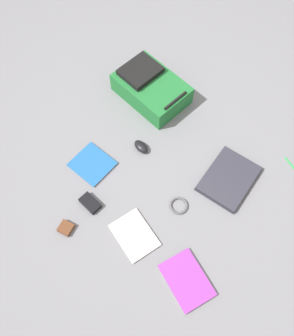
% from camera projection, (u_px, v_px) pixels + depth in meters
% --- Properties ---
extents(ground_plane, '(4.18, 4.18, 0.00)m').
position_uv_depth(ground_plane, '(155.00, 171.00, 2.19)').
color(ground_plane, slate).
extents(backpack, '(0.31, 0.45, 0.17)m').
position_uv_depth(backpack, '(151.00, 88.00, 2.37)').
color(backpack, '#1E662D').
rests_on(backpack, ground_plane).
extents(laptop, '(0.38, 0.31, 0.03)m').
position_uv_depth(laptop, '(229.00, 179.00, 2.15)').
color(laptop, '#24242C').
rests_on(laptop, ground_plane).
extents(book_manual, '(0.23, 0.24, 0.01)m').
position_uv_depth(book_manual, '(92.00, 164.00, 2.20)').
color(book_manual, silver).
rests_on(book_manual, ground_plane).
extents(book_blue, '(0.25, 0.31, 0.02)m').
position_uv_depth(book_blue, '(187.00, 280.00, 1.89)').
color(book_blue, silver).
rests_on(book_blue, ground_plane).
extents(book_red, '(0.22, 0.28, 0.01)m').
position_uv_depth(book_red, '(134.00, 235.00, 2.00)').
color(book_red, silver).
rests_on(book_red, ground_plane).
extents(computer_mouse, '(0.07, 0.11, 0.04)m').
position_uv_depth(computer_mouse, '(141.00, 147.00, 2.24)').
color(computer_mouse, black).
rests_on(computer_mouse, ground_plane).
extents(cable_coil, '(0.10, 0.10, 0.01)m').
position_uv_depth(cable_coil, '(179.00, 206.00, 2.08)').
color(cable_coil, '#4C4C51').
rests_on(cable_coil, ground_plane).
extents(power_brick, '(0.07, 0.12, 0.03)m').
position_uv_depth(power_brick, '(90.00, 203.00, 2.08)').
color(power_brick, black).
rests_on(power_brick, ground_plane).
extents(pen_black, '(0.05, 0.15, 0.01)m').
position_uv_depth(pen_black, '(293.00, 167.00, 2.19)').
color(pen_black, '#198C33').
rests_on(pen_black, ground_plane).
extents(earbud_pouch, '(0.09, 0.09, 0.03)m').
position_uv_depth(earbud_pouch, '(66.00, 228.00, 2.01)').
color(earbud_pouch, '#59331E').
rests_on(earbud_pouch, ground_plane).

